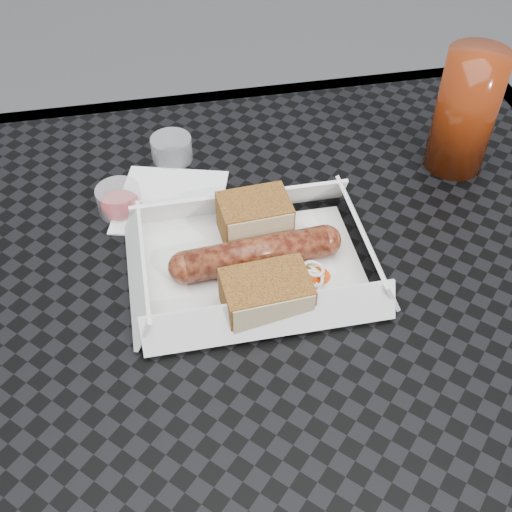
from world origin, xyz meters
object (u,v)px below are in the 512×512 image
Objects in this scene: food_tray at (254,268)px; drink_glass at (466,112)px; patio_table at (289,347)px; bratwurst at (256,254)px.

food_tray is 1.49× the size of drink_glass.
patio_table is 0.34m from drink_glass.
drink_glass is at bearing 25.20° from bratwurst.
drink_glass reaches higher than food_tray.
drink_glass is (0.27, 0.13, 0.07)m from food_tray.
food_tray is 1.21× the size of bratwurst.
patio_table is at bearing -143.69° from drink_glass.
bratwurst is 1.23× the size of drink_glass.
bratwurst is (-0.03, 0.05, 0.10)m from patio_table.
food_tray is at bearing -154.74° from drink_glass.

